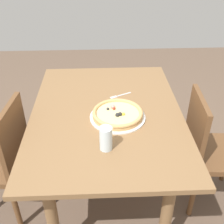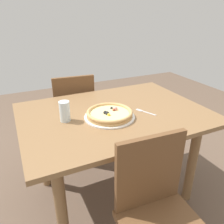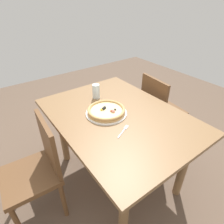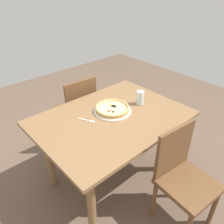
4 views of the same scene
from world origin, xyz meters
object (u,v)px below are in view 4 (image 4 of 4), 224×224
object	(u,v)px
plate	(112,111)
chair_near	(77,109)
drinking_glass	(140,98)
chair_far	(182,175)
pizza	(112,108)
fork	(88,120)
dining_table	(112,127)

from	to	relation	value
plate	chair_near	bearing A→B (deg)	-91.52
chair_near	drinking_glass	size ratio (longest dim) A/B	6.39
plate	chair_far	bearing A→B (deg)	93.72
chair_far	plate	distance (m)	0.81
chair_near	chair_far	xyz separation A→B (m)	(-0.03, 1.40, 0.00)
chair_far	drinking_glass	world-z (taller)	drinking_glass
pizza	drinking_glass	distance (m)	0.30
chair_near	fork	size ratio (longest dim) A/B	5.64
drinking_glass	chair_near	bearing A→B (deg)	-69.22
chair_near	plate	xyz separation A→B (m)	(0.02, 0.63, 0.27)
fork	drinking_glass	xyz separation A→B (m)	(-0.55, 0.11, 0.07)
plate	drinking_glass	size ratio (longest dim) A/B	2.53
chair_far	fork	distance (m)	0.89
chair_near	pizza	world-z (taller)	chair_near
dining_table	chair_far	distance (m)	0.73
plate	drinking_glass	world-z (taller)	drinking_glass
dining_table	chair_near	bearing A→B (deg)	-97.00
chair_near	chair_far	bearing A→B (deg)	-85.05
plate	pizza	distance (m)	0.03
dining_table	drinking_glass	distance (m)	0.40
chair_near	fork	world-z (taller)	chair_near
chair_near	chair_far	size ratio (longest dim) A/B	1.00
chair_far	plate	bearing A→B (deg)	-80.48
chair_near	plate	distance (m)	0.69
dining_table	pizza	world-z (taller)	pizza
drinking_glass	pizza	bearing A→B (deg)	-15.66
pizza	drinking_glass	xyz separation A→B (m)	(-0.29, 0.08, 0.04)
plate	pizza	world-z (taller)	pizza
pizza	chair_near	bearing A→B (deg)	-91.53
plate	fork	distance (m)	0.27
dining_table	drinking_glass	world-z (taller)	drinking_glass
dining_table	chair_far	bearing A→B (deg)	99.65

